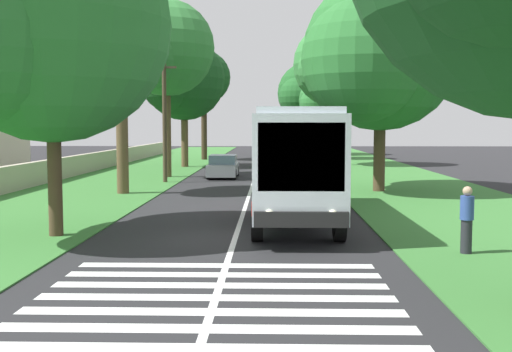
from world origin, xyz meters
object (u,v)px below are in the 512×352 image
object	(u,v)px
trailing_car_0	(223,167)
roadside_tree_left_0	(118,43)
roadside_tree_left_1	(163,51)
coach_bus	(294,158)
roadside_tree_right_4	(375,58)
utility_pole	(165,117)
roadside_tree_left_3	(46,30)
roadside_tree_left_2	(182,81)
roadside_tree_right_2	(334,67)
roadside_tree_right_3	(322,102)
pedestrian	(467,219)
trailing_car_2	(282,155)
roadside_tree_left_4	(202,79)
roadside_tree_right_0	(307,95)
trailing_car_1	(281,159)

from	to	relation	value
trailing_car_0	roadside_tree_left_0	size ratio (longest dim) A/B	0.45
roadside_tree_left_1	coach_bus	bearing A→B (deg)	-156.83
roadside_tree_right_4	utility_pole	bearing A→B (deg)	68.12
roadside_tree_left_0	roadside_tree_left_3	distance (m)	11.30
roadside_tree_left_2	roadside_tree_left_3	size ratio (longest dim) A/B	1.04
roadside_tree_right_2	roadside_tree_left_1	bearing A→B (deg)	135.31
roadside_tree_left_0	roadside_tree_left_3	world-z (taller)	roadside_tree_left_3
roadside_tree_right_4	roadside_tree_right_3	bearing A→B (deg)	0.34
roadside_tree_left_2	pedestrian	size ratio (longest dim) A/B	5.86
trailing_car_2	roadside_tree_left_3	xyz separation A→B (m)	(-36.67, 7.37, 5.30)
coach_bus	roadside_tree_right_4	bearing A→B (deg)	-24.39
roadside_tree_left_0	roadside_tree_left_2	bearing A→B (deg)	-0.73
coach_bus	roadside_tree_left_3	distance (m)	8.82
roadside_tree_left_1	roadside_tree_right_3	world-z (taller)	roadside_tree_left_1
roadside_tree_left_4	roadside_tree_right_2	world-z (taller)	roadside_tree_right_2
roadside_tree_right_0	roadside_tree_right_4	world-z (taller)	roadside_tree_right_4
roadside_tree_right_3	roadside_tree_right_0	bearing A→B (deg)	6.62
roadside_tree_right_0	roadside_tree_right_2	distance (m)	18.06
roadside_tree_right_2	trailing_car_0	bearing A→B (deg)	146.26
roadside_tree_left_4	pedestrian	size ratio (longest dim) A/B	6.01
trailing_car_0	roadside_tree_right_3	world-z (taller)	roadside_tree_right_3
trailing_car_0	roadside_tree_left_3	world-z (taller)	roadside_tree_left_3
roadside_tree_right_4	utility_pole	xyz separation A→B (m)	(4.43, 11.04, -2.77)
roadside_tree_right_4	roadside_tree_right_2	bearing A→B (deg)	0.23
trailing_car_2	roadside_tree_left_3	size ratio (longest dim) A/B	0.45
roadside_tree_right_2	utility_pole	bearing A→B (deg)	144.48
roadside_tree_right_3	pedestrian	size ratio (longest dim) A/B	4.72
roadside_tree_left_4	roadside_tree_right_0	xyz separation A→B (m)	(9.89, -10.31, -1.00)
coach_bus	roadside_tree_right_2	xyz separation A→B (m)	(29.15, -4.17, 5.76)
pedestrian	roadside_tree_left_2	bearing A→B (deg)	19.94
trailing_car_0	roadside_tree_left_4	size ratio (longest dim) A/B	0.42
roadside_tree_right_3	roadside_tree_right_2	bearing A→B (deg)	-179.41
roadside_tree_right_2	utility_pole	world-z (taller)	roadside_tree_right_2
trailing_car_2	roadside_tree_right_4	size ratio (longest dim) A/B	0.41
roadside_tree_left_3	roadside_tree_right_2	distance (m)	34.44
coach_bus	roadside_tree_left_1	distance (m)	19.76
trailing_car_1	roadside_tree_right_4	distance (m)	18.89
trailing_car_2	roadside_tree_left_0	size ratio (longest dim) A/B	0.45
roadside_tree_left_4	roadside_tree_right_3	bearing A→B (deg)	-83.35
trailing_car_2	utility_pole	world-z (taller)	utility_pole
roadside_tree_left_2	roadside_tree_right_3	distance (m)	16.60
roadside_tree_right_0	utility_pole	xyz separation A→B (m)	(-33.33, 9.87, -2.85)
roadside_tree_right_0	utility_pole	size ratio (longest dim) A/B	1.43
trailing_car_1	roadside_tree_left_4	world-z (taller)	roadside_tree_left_4
trailing_car_1	roadside_tree_right_3	distance (m)	13.33
roadside_tree_right_0	trailing_car_1	bearing A→B (deg)	171.29
roadside_tree_left_3	roadside_tree_left_1	bearing A→B (deg)	0.58
trailing_car_1	coach_bus	bearing A→B (deg)	-179.93
roadside_tree_left_0	roadside_tree_right_3	xyz separation A→B (m)	(30.62, -11.98, -1.59)
utility_pole	pedestrian	xyz separation A→B (m)	(-19.46, -10.93, -2.79)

